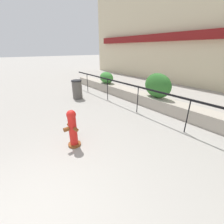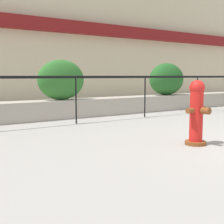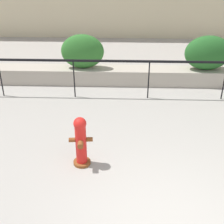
% 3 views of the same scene
% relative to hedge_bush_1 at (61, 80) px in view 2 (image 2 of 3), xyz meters
% --- Properties ---
extents(building_facade, '(30.00, 1.36, 8.00)m').
position_rel_hedge_bush_1_xyz_m(building_facade, '(2.01, 5.98, 2.95)').
color(building_facade, beige).
rests_on(building_facade, ground).
extents(planter_wall_low, '(18.00, 0.70, 0.50)m').
position_rel_hedge_bush_1_xyz_m(planter_wall_low, '(2.01, 0.00, -0.79)').
color(planter_wall_low, '#ADA393').
rests_on(planter_wall_low, ground).
extents(fence_railing_segment, '(15.00, 0.05, 1.15)m').
position_rel_hedge_bush_1_xyz_m(fence_railing_segment, '(2.01, -1.10, -0.02)').
color(fence_railing_segment, black).
rests_on(fence_railing_segment, ground).
extents(hedge_bush_1, '(1.34, 0.57, 1.08)m').
position_rel_hedge_bush_1_xyz_m(hedge_bush_1, '(0.00, 0.00, 0.00)').
color(hedge_bush_1, '#2D6B28').
rests_on(hedge_bush_1, planter_wall_low).
extents(hedge_bush_2, '(1.43, 0.70, 1.07)m').
position_rel_hedge_bush_1_xyz_m(hedge_bush_2, '(3.88, 0.00, -0.00)').
color(hedge_bush_2, '#235B23').
rests_on(hedge_bush_2, planter_wall_low).
extents(fire_hydrant, '(0.48, 0.45, 1.08)m').
position_rel_hedge_bush_1_xyz_m(fire_hydrant, '(0.46, -4.29, -0.49)').
color(fire_hydrant, brown).
rests_on(fire_hydrant, ground).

